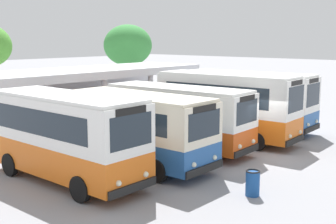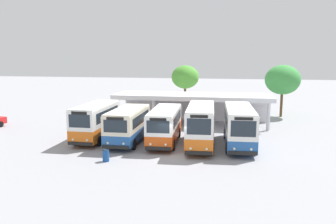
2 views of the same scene
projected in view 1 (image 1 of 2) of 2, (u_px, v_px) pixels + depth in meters
ground_plane at (256, 156)px, 20.42m from camera, size 180.00×180.00×0.00m
city_bus_nearest_orange at (65, 134)px, 16.53m from camera, size 2.38×7.16×3.30m
city_bus_second_in_row at (137, 126)px, 18.57m from camera, size 2.50×7.05×3.04m
city_bus_middle_cream at (178, 115)px, 21.27m from camera, size 2.57×7.62×3.05m
city_bus_fourth_amber at (226, 104)px, 23.21m from camera, size 2.57×7.74×3.51m
city_bus_fifth_blue at (246, 98)px, 26.09m from camera, size 2.66×8.15×3.35m
terminal_canopy at (77, 81)px, 28.39m from camera, size 17.41×5.17×3.40m
waiting_chair_end_by_column at (67, 120)px, 26.29m from camera, size 0.45×0.45×0.86m
waiting_chair_second_from_end at (77, 119)px, 26.81m from camera, size 0.45×0.45×0.86m
waiting_chair_middle_seat at (87, 117)px, 27.30m from camera, size 0.45×0.45×0.86m
waiting_chair_fourth_seat at (95, 115)px, 27.91m from camera, size 0.45×0.45×0.86m
waiting_chair_fifth_seat at (104, 114)px, 28.40m from camera, size 0.45×0.45×0.86m
roadside_tree_east_of_canopy at (128, 45)px, 39.92m from camera, size 4.33×4.33×6.51m
litter_bin_apron at (253, 183)px, 15.17m from camera, size 0.49×0.49×0.90m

